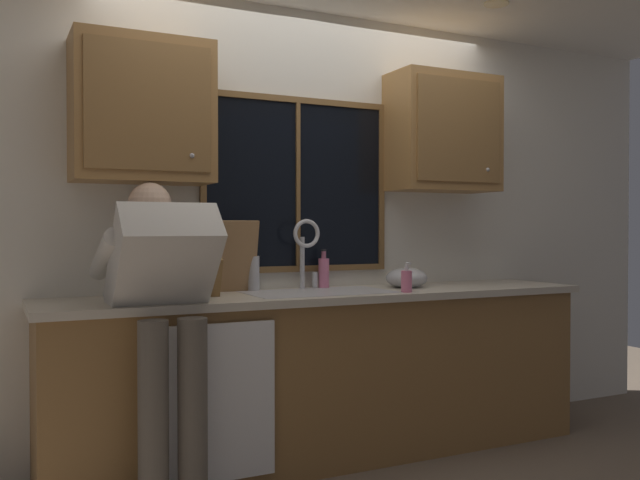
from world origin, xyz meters
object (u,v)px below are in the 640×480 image
at_px(cutting_board, 231,256).
at_px(bottle_green_glass, 324,272).
at_px(knife_block, 207,275).
at_px(mixing_bowl, 407,278).
at_px(person_standing, 163,302).
at_px(bottle_tall_clear, 254,272).
at_px(soap_dispenser, 407,281).

relative_size(cutting_board, bottle_green_glass, 1.76).
relative_size(knife_block, mixing_bowl, 1.31).
xyz_separation_m(person_standing, mixing_bowl, (1.51, 0.32, 0.04)).
bearing_deg(bottle_tall_clear, person_standing, -140.59).
bearing_deg(soap_dispenser, person_standing, -177.29).
bearing_deg(person_standing, knife_block, 46.62).
bearing_deg(soap_dispenser, bottle_tall_clear, 148.10).
bearing_deg(cutting_board, mixing_bowl, -9.36).
height_order(mixing_bowl, bottle_tall_clear, bottle_tall_clear).
bearing_deg(person_standing, soap_dispenser, 2.71).
relative_size(soap_dispenser, bottle_green_glass, 0.73).
bearing_deg(soap_dispenser, cutting_board, 153.49).
height_order(person_standing, bottle_green_glass, person_standing).
bearing_deg(bottle_tall_clear, cutting_board, -171.63).
xyz_separation_m(soap_dispenser, bottle_tall_clear, (-0.72, 0.45, 0.04)).
height_order(knife_block, soap_dispenser, knife_block).
bearing_deg(mixing_bowl, soap_dispenser, -123.15).
xyz_separation_m(person_standing, bottle_green_glass, (1.06, 0.50, 0.08)).
xyz_separation_m(person_standing, cutting_board, (0.49, 0.49, 0.18)).
distance_m(mixing_bowl, bottle_green_glass, 0.49).
height_order(cutting_board, soap_dispenser, cutting_board).
xyz_separation_m(mixing_bowl, bottle_tall_clear, (-0.89, 0.19, 0.05)).
relative_size(knife_block, cutting_board, 0.80).
xyz_separation_m(knife_block, bottle_green_glass, (0.76, 0.19, -0.02)).
height_order(knife_block, mixing_bowl, knife_block).
relative_size(person_standing, mixing_bowl, 6.10).
bearing_deg(person_standing, mixing_bowl, 12.03).
height_order(mixing_bowl, bottle_green_glass, bottle_green_glass).
bearing_deg(mixing_bowl, knife_block, -179.49).
bearing_deg(cutting_board, soap_dispenser, -26.51).
distance_m(knife_block, cutting_board, 0.28).
distance_m(person_standing, bottle_tall_clear, 0.81).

